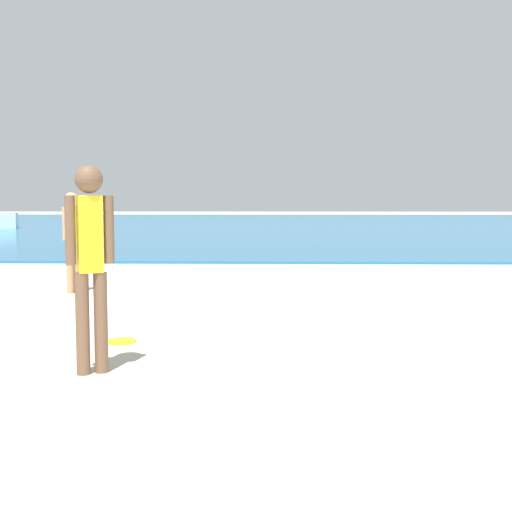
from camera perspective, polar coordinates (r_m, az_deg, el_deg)
water at (r=44.79m, az=1.93°, el=2.98°), size 160.00×60.00×0.06m
person_standing at (r=5.43m, az=-14.52°, el=-0.03°), size 0.36×0.23×1.72m
frisbee at (r=6.71m, az=-11.87°, el=-7.43°), size 0.29×0.29×0.03m
person_distant at (r=10.44m, az=-16.05°, el=1.73°), size 0.22×0.33×1.58m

